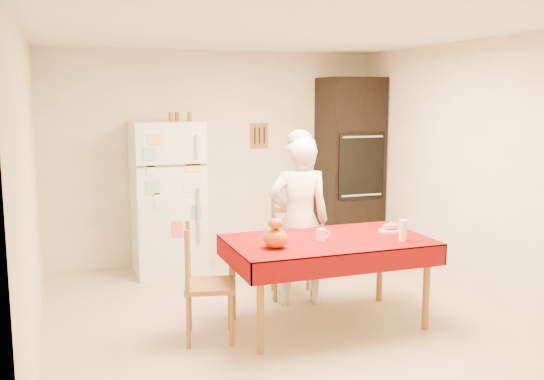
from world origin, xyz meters
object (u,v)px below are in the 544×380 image
refrigerator (168,198)px  bread_plate (391,230)px  seated_woman (299,221)px  coffee_mug (321,235)px  dining_table (328,247)px  chair_far (292,245)px  oven_cabinet (350,167)px  chair_left (201,279)px  pumpkin_lower (276,238)px  wine_glass (403,230)px

refrigerator → bread_plate: bearing=-50.2°
seated_woman → coffee_mug: 0.64m
dining_table → chair_far: chair_far is taller
oven_cabinet → chair_far: oven_cabinet is taller
bread_plate → seated_woman: bearing=142.5°
refrigerator → bread_plate: size_ratio=7.08×
chair_left → seated_woman: seated_woman is taller
refrigerator → coffee_mug: (0.92, -2.11, -0.04)m
oven_cabinet → chair_left: bearing=-138.8°
oven_cabinet → seated_woman: bearing=-130.4°
chair_far → coffee_mug: size_ratio=9.50×
chair_left → bread_plate: bearing=-75.6°
pumpkin_lower → refrigerator: bearing=102.1°
oven_cabinet → wine_glass: oven_cabinet is taller
chair_left → coffee_mug: 1.06m
coffee_mug → bread_plate: bearing=8.3°
pumpkin_lower → bread_plate: 1.21m
chair_far → chair_left: bearing=-127.2°
refrigerator → seated_woman: size_ratio=1.06×
dining_table → seated_woman: seated_woman is taller
chair_left → pumpkin_lower: size_ratio=4.64×
dining_table → pumpkin_lower: 0.56m
dining_table → bread_plate: 0.67m
coffee_mug → bread_plate: coffee_mug is taller
refrigerator → chair_left: refrigerator is taller
pumpkin_lower → dining_table: bearing=15.1°
coffee_mug → pumpkin_lower: (-0.45, -0.11, 0.03)m
chair_far → seated_woman: bearing=-80.8°
oven_cabinet → seated_woman: oven_cabinet is taller
coffee_mug → wine_glass: wine_glass is taller
oven_cabinet → bread_plate: (-0.61, -2.05, -0.33)m
pumpkin_lower → wine_glass: size_ratio=1.16×
chair_left → wine_glass: (1.67, -0.31, 0.34)m
seated_woman → coffee_mug: size_ratio=16.08×
chair_far → chair_left: same height
oven_cabinet → bread_plate: 2.16m
dining_table → refrigerator: bearing=115.8°
oven_cabinet → bread_plate: bearing=-106.7°
dining_table → oven_cabinet: bearing=58.9°
wine_glass → dining_table: bearing=155.0°
refrigerator → bread_plate: refrigerator is taller
coffee_mug → wine_glass: size_ratio=0.57×
pumpkin_lower → bread_plate: size_ratio=0.85×
oven_cabinet → pumpkin_lower: 2.91m
seated_woman → bread_plate: bearing=153.6°
oven_cabinet → pumpkin_lower: (-1.80, -2.26, -0.26)m
chair_left → pumpkin_lower: (0.57, -0.19, 0.33)m
refrigerator → seated_woman: refrigerator is taller
seated_woman → wine_glass: seated_woman is taller
wine_glass → chair_left: bearing=169.4°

